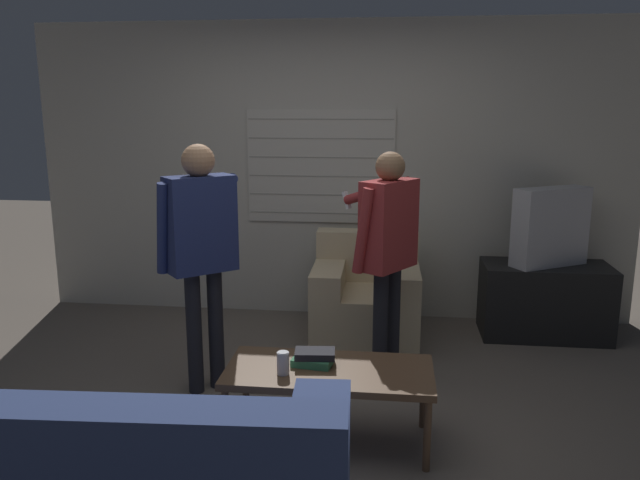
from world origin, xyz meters
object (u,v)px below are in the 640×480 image
Objects in this scene: person_right_standing at (387,239)px; book_stack at (314,358)px; coffee_table at (329,376)px; armchair_beige at (366,298)px; tv at (550,227)px; spare_remote at (310,357)px; person_left_standing at (201,238)px; soda_can at (283,363)px.

person_right_standing is 6.32× the size of book_stack.
book_stack reaches higher than coffee_table.
tv reaches higher than armchair_beige.
spare_remote is (-0.12, 0.11, 0.05)m from coffee_table.
spare_remote is at bearing 114.27° from book_stack.
armchair_beige is 1.53m from spare_remote.
coffee_table is 1.77× the size of tv.
armchair_beige is at bearing 35.85° from spare_remote.
coffee_table is 0.70× the size of person_left_standing.
person_left_standing is 1.04× the size of person_right_standing.
book_stack is (-0.22, -1.57, 0.14)m from armchair_beige.
tv is 0.40× the size of person_left_standing.
person_left_standing reaches higher than book_stack.
armchair_beige is 3.41× the size of book_stack.
book_stack is 0.08m from spare_remote.
book_stack is at bearing 44.13° from soda_can.
tv is 0.41× the size of person_right_standing.
tv is 2.68m from soda_can.
tv is 2.46m from spare_remote.
tv is 2.76m from person_left_standing.
armchair_beige is 1.62m from coffee_table.
armchair_beige is 1.31× the size of tv.
armchair_beige is at bearing 46.19° from person_right_standing.
coffee_table is at bearing -73.35° from person_left_standing.
tv reaches higher than coffee_table.
spare_remote is (-0.41, -0.77, -0.53)m from person_right_standing.
armchair_beige is 1.59m from book_stack.
person_right_standing reaches higher than armchair_beige.
coffee_table is 0.13m from book_stack.
spare_remote is at bearing -174.57° from person_right_standing.
coffee_table is at bearing 21.91° from soda_can.
soda_can is 0.24m from spare_remote.
book_stack is at bearing 152.80° from coffee_table.
person_left_standing reaches higher than tv.
person_left_standing is at bearing 133.69° from soda_can.
tv reaches higher than spare_remote.
coffee_table is at bearing 84.55° from armchair_beige.
armchair_beige is 6.67× the size of soda_can.
person_right_standing is (1.17, 0.31, -0.04)m from person_left_standing.
person_right_standing is 12.38× the size of soda_can.
armchair_beige reaches higher than book_stack.
soda_can is at bearing -174.93° from person_right_standing.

